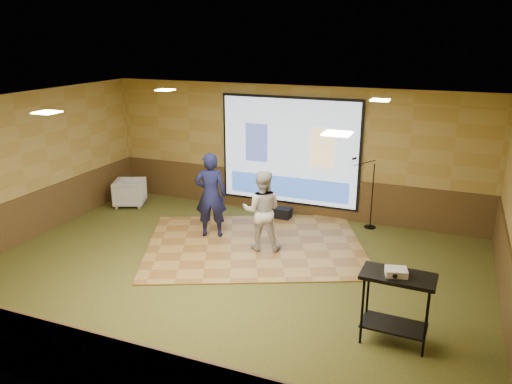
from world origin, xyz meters
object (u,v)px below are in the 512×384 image
at_px(dance_floor, 255,245).
at_px(player_right, 262,211).
at_px(projector_screen, 289,153).
at_px(duffel_bag, 282,213).
at_px(projector, 396,272).
at_px(player_left, 211,195).
at_px(banquet_chair, 130,193).
at_px(av_table, 397,295).
at_px(mic_stand, 369,206).

distance_m(dance_floor, player_right, 0.85).
xyz_separation_m(projector_screen, player_right, (0.20, -2.22, -0.65)).
height_order(player_right, duffel_bag, player_right).
bearing_deg(dance_floor, projector, -38.32).
relative_size(player_left, player_right, 1.12).
xyz_separation_m(player_right, banquet_chair, (-4.00, 1.27, -0.49)).
height_order(player_right, av_table, player_right).
xyz_separation_m(projector_screen, projector, (2.97, -4.44, -0.40)).
relative_size(projector_screen, duffel_bag, 7.92).
bearing_deg(projector, av_table, 23.65).
relative_size(banquet_chair, duffel_bag, 1.74).
height_order(dance_floor, player_right, player_right).
distance_m(player_left, projector, 4.69).
bearing_deg(mic_stand, duffel_bag, 176.35).
bearing_deg(player_left, dance_floor, 155.44).
distance_m(player_left, banquet_chair, 3.03).
distance_m(mic_stand, banquet_chair, 5.78).
bearing_deg(player_left, projector, 129.01).
xyz_separation_m(player_left, banquet_chair, (-2.78, 1.04, -0.59)).
xyz_separation_m(projector_screen, duffel_bag, (-0.00, -0.44, -1.34)).
height_order(projector, mic_stand, mic_stand).
xyz_separation_m(player_left, av_table, (4.03, -2.42, -0.19)).
bearing_deg(banquet_chair, mic_stand, -105.71).
distance_m(projector_screen, mic_stand, 2.17).
distance_m(dance_floor, duffel_bag, 1.65).
bearing_deg(player_right, projector_screen, -101.72).
height_order(dance_floor, banquet_chair, banquet_chair).
bearing_deg(mic_stand, av_table, -85.51).
xyz_separation_m(dance_floor, duffel_bag, (0.01, 1.64, 0.12)).
distance_m(player_left, mic_stand, 3.47).
distance_m(projector_screen, av_table, 5.39).
relative_size(mic_stand, duffel_bag, 3.74).
bearing_deg(banquet_chair, player_right, -130.56).
xyz_separation_m(projector_screen, banquet_chair, (-3.80, -0.95, -1.14)).
distance_m(av_table, duffel_bag, 5.02).
bearing_deg(duffel_bag, dance_floor, -90.30).
bearing_deg(mic_stand, player_left, -159.06).
bearing_deg(mic_stand, projector, -86.01).
bearing_deg(av_table, projector, -142.31).
distance_m(player_left, duffel_bag, 2.02).
bearing_deg(projector, mic_stand, 89.92).
distance_m(projector_screen, player_right, 2.32).
relative_size(dance_floor, player_right, 2.70).
relative_size(player_left, projector, 6.37).
xyz_separation_m(dance_floor, mic_stand, (1.94, 1.86, 0.48)).
distance_m(dance_floor, player_left, 1.37).
height_order(player_left, av_table, player_left).
relative_size(projector, mic_stand, 0.18).
bearing_deg(player_left, player_right, 149.81).
height_order(av_table, mic_stand, mic_stand).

